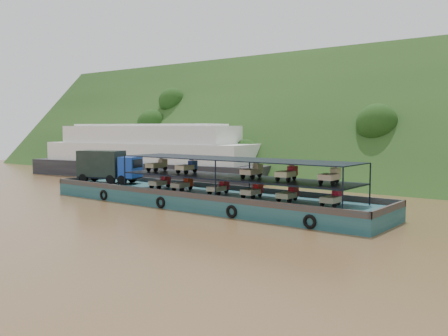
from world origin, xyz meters
The scene contains 4 objects.
ground centered at (0.00, 0.00, 0.00)m, with size 160.00×160.00×0.00m, color brown.
hillside centered at (0.00, 36.00, 0.00)m, with size 140.00×28.00×28.00m, color #193312.
cargo_barge centered at (-2.39, -1.41, 1.17)m, with size 35.00×7.18×4.74m.
passenger_ferry centered at (-25.16, 14.71, 3.38)m, with size 39.58×15.76×7.80m.
Camera 1 is at (28.76, -36.45, 7.24)m, focal length 40.00 mm.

